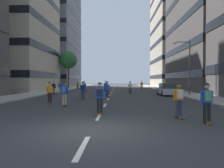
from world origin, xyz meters
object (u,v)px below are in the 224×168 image
object	(u,v)px
skater_9	(53,87)
skater_12	(64,92)
parked_car_near	(167,90)
skater_1	(130,87)
streetlamp_right	(187,62)
skater_11	(105,86)
skater_8	(78,85)
skater_10	(179,98)
street_tree_near	(68,60)
skater_6	(100,96)
skater_7	(207,100)
skater_13	(142,85)
skater_3	(83,89)
skater_4	(60,87)
skater_5	(107,88)
skater_0	(84,86)
skater_2	(50,91)

from	to	relation	value
skater_9	skater_12	world-z (taller)	same
parked_car_near	skater_1	xyz separation A→B (m)	(-4.45, 1.71, 0.29)
streetlamp_right	skater_11	distance (m)	12.52
skater_8	skater_10	size ratio (longest dim) A/B	1.00
street_tree_near	skater_10	world-z (taller)	street_tree_near
street_tree_near	skater_6	distance (m)	36.81
skater_9	parked_car_near	bearing A→B (deg)	-0.27
skater_7	streetlamp_right	bearing A→B (deg)	75.07
skater_6	skater_10	bearing A→B (deg)	-14.72
skater_11	skater_13	size ratio (longest dim) A/B	1.00
skater_3	skater_13	world-z (taller)	same
parked_car_near	skater_4	bearing A→B (deg)	172.11
skater_7	skater_12	world-z (taller)	same
skater_5	skater_10	xyz separation A→B (m)	(4.24, -12.50, 0.03)
skater_11	skater_1	bearing A→B (deg)	-50.93
skater_10	skater_12	xyz separation A→B (m)	(-6.94, 4.64, 0.00)
skater_0	skater_7	distance (m)	23.34
skater_1	street_tree_near	bearing A→B (deg)	124.23
skater_0	skater_2	bearing A→B (deg)	-92.33
skater_3	skater_9	size ratio (longest dim) A/B	1.00
skater_13	skater_8	bearing A→B (deg)	176.77
parked_car_near	skater_10	world-z (taller)	skater_10
skater_2	skater_7	bearing A→B (deg)	-38.89
skater_2	skater_7	xyz separation A→B (m)	(9.46, -7.63, 0.03)
skater_0	street_tree_near	bearing A→B (deg)	111.17
skater_4	skater_5	world-z (taller)	same
skater_9	skater_13	size ratio (longest dim) A/B	1.00
parked_car_near	skater_8	bearing A→B (deg)	132.91
skater_5	skater_6	xyz separation A→B (m)	(0.18, -11.43, 0.03)
skater_7	skater_10	world-z (taller)	same
parked_car_near	skater_2	xyz separation A→B (m)	(-11.59, -9.33, 0.29)
skater_10	skater_3	bearing A→B (deg)	124.10
skater_3	skater_5	world-z (taller)	same
skater_3	skater_10	bearing A→B (deg)	-55.90
skater_0	skater_5	distance (m)	8.71
skater_5	skater_8	bearing A→B (deg)	110.38
skater_4	skater_0	bearing A→B (deg)	43.18
skater_3	skater_7	bearing A→B (deg)	-55.79
skater_9	skater_5	bearing A→B (deg)	-25.35
street_tree_near	skater_2	xyz separation A→B (m)	(5.52, -29.67, -5.37)
skater_8	skater_12	bearing A→B (deg)	-81.08
street_tree_near	skater_2	size ratio (longest dim) A/B	4.61
skater_1	skater_4	bearing A→B (deg)	178.72
streetlamp_right	skater_12	bearing A→B (deg)	-138.61
street_tree_near	skater_1	size ratio (longest dim) A/B	4.61
skater_5	skater_13	xyz separation A→B (m)	(5.72, 17.65, 0.00)
skater_0	skater_12	bearing A→B (deg)	-86.06
skater_10	skater_1	bearing A→B (deg)	94.73
skater_8	street_tree_near	bearing A→B (deg)	120.39
parked_car_near	skater_3	xyz separation A→B (m)	(-9.41, -6.25, 0.32)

